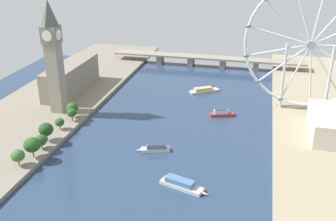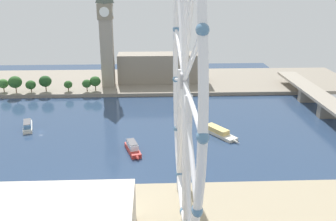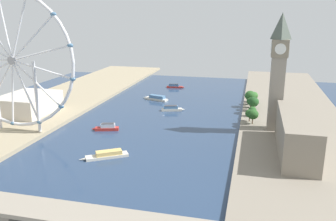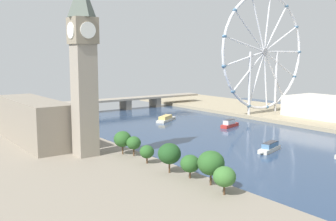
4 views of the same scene
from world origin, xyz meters
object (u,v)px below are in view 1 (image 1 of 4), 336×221
tour_boat_3 (182,184)px  tour_boat_2 (155,148)px  clock_tower (54,56)px  river_bridge (207,59)px  tour_boat_0 (222,113)px  ferris_wheel (311,45)px  tour_boat_4 (204,90)px  parliament_block (71,77)px

tour_boat_3 → tour_boat_2: bearing=142.3°
clock_tower → river_bridge: bearing=58.5°
tour_boat_0 → ferris_wheel: bearing=3.4°
tour_boat_0 → tour_boat_3: size_ratio=0.72×
tour_boat_2 → clock_tower: bearing=-41.1°
tour_boat_4 → clock_tower: bearing=-176.4°
river_bridge → tour_boat_2: 208.34m
clock_tower → ferris_wheel: (198.56, 50.77, 7.72)m
clock_tower → tour_boat_3: size_ratio=2.90×
tour_boat_4 → river_bridge: bearing=64.2°
ferris_wheel → tour_boat_0: 88.71m
tour_boat_2 → tour_boat_0: bearing=-135.0°
parliament_block → tour_boat_2: parliament_block is taller
tour_boat_2 → tour_boat_4: (15.51, 124.18, -0.34)m
river_bridge → tour_boat_4: (9.81, -83.97, -6.95)m
tour_boat_0 → tour_boat_3: (-11.79, -110.28, -0.08)m
tour_boat_2 → tour_boat_4: size_ratio=0.78×
parliament_block → river_bridge: 161.94m
parliament_block → clock_tower: bearing=-76.2°
tour_boat_0 → tour_boat_2: 80.98m
tour_boat_0 → tour_boat_4: bearing=97.3°
clock_tower → parliament_block: size_ratio=1.13×
ferris_wheel → tour_boat_2: (-103.60, -94.41, -55.99)m
tour_boat_2 → river_bridge: bearing=-108.0°
river_bridge → tour_boat_4: 84.83m
clock_tower → river_bridge: clock_tower is taller
tour_boat_2 → tour_boat_4: bearing=-113.5°
clock_tower → ferris_wheel: bearing=14.3°
clock_tower → tour_boat_4: clock_tower is taller
clock_tower → river_bridge: 197.32m
clock_tower → tour_boat_0: size_ratio=4.00×
clock_tower → tour_boat_2: clock_tower is taller
river_bridge → tour_boat_2: bearing=-91.6°
clock_tower → tour_boat_4: (110.47, 80.54, -48.61)m
tour_boat_3 → tour_boat_0: bearing=101.7°
tour_boat_0 → clock_tower: bearing=175.3°
river_bridge → tour_boat_0: river_bridge is taller
clock_tower → parliament_block: (-11.91, 48.33, -34.46)m
clock_tower → tour_boat_2: size_ratio=3.88×
tour_boat_3 → tour_boat_4: bearing=111.8°
tour_boat_2 → tour_boat_3: bearing=108.1°
parliament_block → river_bridge: size_ratio=0.37×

